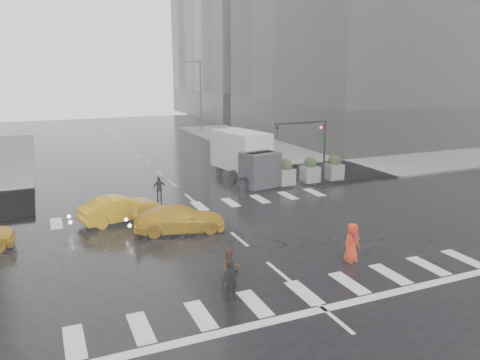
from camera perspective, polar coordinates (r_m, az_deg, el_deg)
name	(u,v)px	position (r m, az deg, el deg)	size (l,w,h in m)	color
ground	(239,239)	(22.69, -0.08, -7.23)	(120.00, 120.00, 0.00)	black
sidewalk_ne	(352,151)	(47.01, 13.45, 3.41)	(35.00, 35.00, 0.15)	gray
building_ne_far	(265,18)	(84.64, 3.12, 19.10)	(26.05, 26.05, 36.00)	#A8A192
road_markings	(239,239)	(22.69, -0.08, -7.21)	(18.00, 48.00, 0.01)	silver
traffic_signal_pole	(313,139)	(32.89, 8.87, 4.94)	(4.45, 0.42, 4.50)	black
street_lamp_near	(271,103)	(42.26, 3.84, 9.31)	(2.15, 0.22, 9.00)	#59595B
street_lamp_far	(200,93)	(60.71, -4.95, 10.57)	(2.15, 0.22, 9.00)	#59595B
planter_west	(285,173)	(32.46, 5.55, 0.91)	(1.10, 1.10, 1.80)	gray
planter_mid	(310,170)	(33.45, 8.55, 1.20)	(1.10, 1.10, 1.80)	gray
planter_east	(334,168)	(34.53, 11.37, 1.47)	(1.10, 1.10, 1.80)	gray
pedestrian_black	(231,256)	(16.49, -1.05, -9.21)	(1.17, 1.19, 2.43)	black
pedestrian_brown	(230,269)	(17.59, -1.18, -10.78)	(0.78, 0.61, 1.61)	#4C2B1B
pedestrian_orange	(352,242)	(20.49, 13.48, -7.40)	(0.92, 0.69, 1.70)	red
pedestrian_far_a	(159,188)	(29.46, -9.81, -1.00)	(0.88, 0.54, 1.50)	black
pedestrian_far_b	(242,185)	(29.65, 0.22, -0.62)	(1.03, 0.57, 1.59)	black
taxi_mid	(120,209)	(25.84, -14.42, -3.42)	(1.48, 4.25, 1.40)	#D99B0B
taxi_rear	(180,219)	(23.74, -7.37, -4.70)	(1.86, 4.03, 1.32)	#D99B0B
box_truck	(246,155)	(33.96, 0.69, 3.04)	(2.45, 6.55, 3.48)	white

